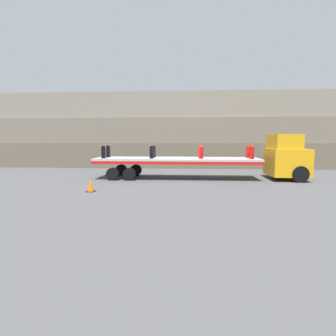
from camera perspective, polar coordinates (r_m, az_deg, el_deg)
name	(u,v)px	position (r m, az deg, el deg)	size (l,w,h in m)	color
ground_plane	(176,178)	(17.88, 1.86, -2.26)	(120.00, 120.00, 0.00)	#474749
rock_cliff	(179,131)	(25.21, 2.49, 8.13)	(60.00, 3.30, 6.94)	#665B4C
truck_cab	(287,157)	(18.93, 24.56, 2.12)	(2.31, 2.70, 2.98)	orange
flatbed_trailer	(168,161)	(17.78, -0.01, 1.47)	(10.94, 2.54, 1.40)	#B2B2B7
fire_hydrant_black_near_0	(103,152)	(18.01, -13.89, 3.41)	(0.35, 0.59, 0.85)	black
fire_hydrant_black_far_0	(108,151)	(19.04, -12.91, 3.58)	(0.35, 0.59, 0.85)	black
fire_hydrant_black_near_1	(152,152)	(17.30, -3.58, 3.47)	(0.35, 0.59, 0.85)	black
fire_hydrant_black_far_1	(154,151)	(18.37, -3.14, 3.63)	(0.35, 0.59, 0.85)	black
fire_hydrant_red_near_2	(201,152)	(17.19, 7.24, 3.41)	(0.35, 0.59, 0.85)	red
fire_hydrant_red_far_2	(200,152)	(18.26, 7.05, 3.58)	(0.35, 0.59, 0.85)	red
fire_hydrant_red_near_3	(252,152)	(17.68, 17.82, 3.24)	(0.35, 0.59, 0.85)	red
fire_hydrant_red_far_3	(248,152)	(18.72, 17.04, 3.42)	(0.35, 0.59, 0.85)	red
cargo_strap_rear	(106,145)	(18.51, -13.42, 4.87)	(0.05, 2.64, 0.01)	yellow
cargo_strap_middle	(153,145)	(17.82, -3.36, 4.98)	(0.05, 2.64, 0.01)	yellow
traffic_cone	(91,185)	(13.92, -16.51, -3.64)	(0.44, 0.44, 0.66)	black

